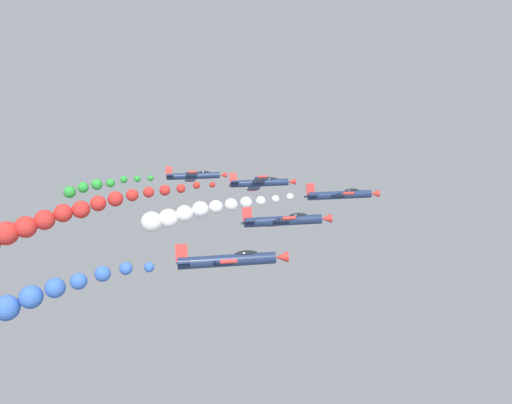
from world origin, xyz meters
The scene contains 8 objects.
airplane_lead centered at (0.19, 11.84, 137.20)m, with size 9.23×10.35×3.41m.
smoke_trail_lead centered at (2.72, -8.91, 136.24)m, with size 5.78×20.18×3.24m.
airplane_left_inner centered at (-11.03, 2.76, 136.89)m, with size 8.84×10.35×4.32m.
smoke_trail_left_inner centered at (-7.19, -28.47, 133.36)m, with size 8.09×33.36×7.83m.
airplane_right_inner centered at (11.07, 1.33, 137.16)m, with size 9.05×10.35×3.79m.
airplane_left_outer centered at (-21.23, -6.88, 136.34)m, with size 9.07×10.35×3.70m.
smoke_trail_left_outer centered at (-21.10, -23.63, 135.16)m, with size 2.11×14.70×3.40m.
airplane_right_outer centered at (22.12, -6.52, 136.93)m, with size 9.05×10.35×3.76m.
Camera 1 is at (66.86, -12.08, 153.76)m, focal length 36.62 mm.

